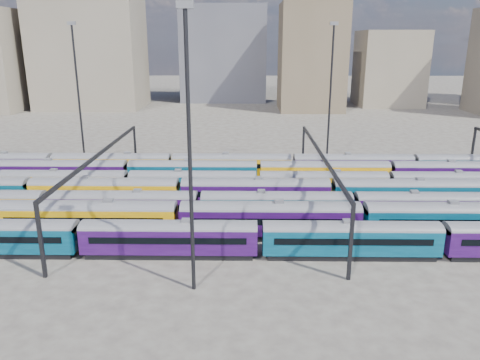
{
  "coord_description": "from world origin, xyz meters",
  "views": [
    {
      "loc": [
        -0.06,
        -61.37,
        22.65
      ],
      "look_at": [
        -1.01,
        3.82,
        3.0
      ],
      "focal_mm": 35.0,
      "sensor_mm": 36.0,
      "label": 1
    }
  ],
  "objects_px": {
    "rake_1": "(270,216)",
    "mast_2": "(189,144)",
    "rake_2": "(276,203)",
    "rake_0": "(351,235)"
  },
  "relations": [
    {
      "from": "mast_2",
      "to": "rake_0",
      "type": "bearing_deg",
      "value": 23.41
    },
    {
      "from": "rake_2",
      "to": "mast_2",
      "type": "height_order",
      "value": "mast_2"
    },
    {
      "from": "rake_1",
      "to": "rake_2",
      "type": "bearing_deg",
      "value": 78.53
    },
    {
      "from": "mast_2",
      "to": "rake_2",
      "type": "bearing_deg",
      "value": 62.74
    },
    {
      "from": "rake_2",
      "to": "mast_2",
      "type": "xyz_separation_m",
      "value": [
        -8.76,
        -17.0,
        11.43
      ]
    },
    {
      "from": "rake_1",
      "to": "rake_0",
      "type": "bearing_deg",
      "value": -30.69
    },
    {
      "from": "rake_2",
      "to": "mast_2",
      "type": "bearing_deg",
      "value": -117.26
    },
    {
      "from": "rake_1",
      "to": "mast_2",
      "type": "height_order",
      "value": "mast_2"
    },
    {
      "from": "rake_0",
      "to": "mast_2",
      "type": "relative_size",
      "value": 5.31
    },
    {
      "from": "rake_2",
      "to": "mast_2",
      "type": "distance_m",
      "value": 22.28
    }
  ]
}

